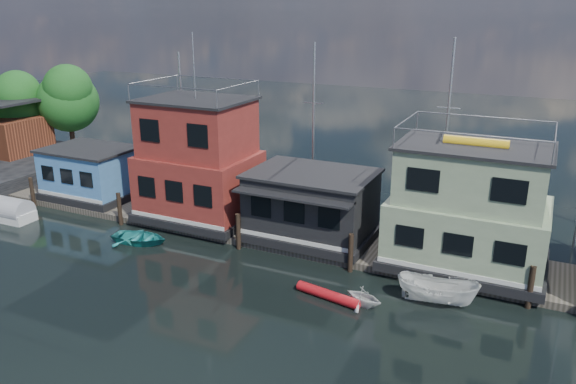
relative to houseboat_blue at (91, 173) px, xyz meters
The scene contains 14 objects.
ground 21.75m from the houseboat_blue, 33.69° to the right, with size 160.00×160.00×0.00m, color black.
dock 18.11m from the houseboat_blue, ahead, with size 48.00×5.00×0.40m, color #595147.
houseboat_blue is the anchor object (origin of this frame).
houseboat_red 9.69m from the houseboat_blue, ahead, with size 7.40×5.90×11.86m.
houseboat_dark 17.50m from the houseboat_blue, ahead, with size 7.40×6.10×4.06m.
houseboat_green 26.53m from the houseboat_blue, ahead, with size 8.40×5.90×7.03m.
pilings 17.92m from the houseboat_blue, ahead, with size 42.28×0.28×2.20m.
background_masts 23.77m from the houseboat_blue, 14.77° to the left, with size 36.40×0.16×12.00m.
shore 13.32m from the houseboat_blue, 163.07° to the left, with size 12.40×15.72×8.24m.
motorboat 26.40m from the houseboat_blue, ahead, with size 1.47×3.91×1.51m, color white.
dinghy_white 23.67m from the houseboat_blue, 14.82° to the right, with size 1.66×1.92×1.01m, color silver.
tarp_runabout 6.22m from the houseboat_blue, 117.28° to the right, with size 4.21×1.78×1.69m.
dinghy_teal 9.57m from the houseboat_blue, 29.87° to the right, with size 2.48×3.47×0.72m, color teal.
red_kayak 22.02m from the houseboat_blue, 16.37° to the right, with size 0.51×0.51×3.45m, color red.
Camera 1 is at (11.87, -17.21, 13.75)m, focal length 35.00 mm.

